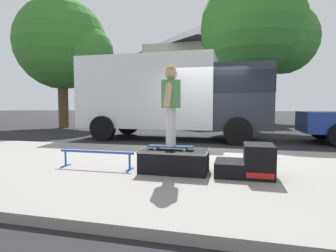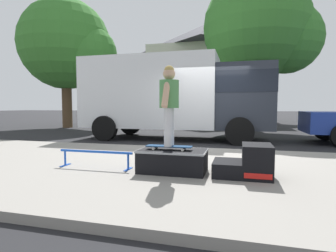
{
  "view_description": "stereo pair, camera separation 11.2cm",
  "coord_description": "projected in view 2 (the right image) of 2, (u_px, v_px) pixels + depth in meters",
  "views": [
    {
      "loc": [
        0.86,
        -7.77,
        1.23
      ],
      "look_at": [
        -0.62,
        -1.79,
        0.79
      ],
      "focal_mm": 28.9,
      "sensor_mm": 36.0,
      "label": 1
    },
    {
      "loc": [
        0.96,
        -7.74,
        1.23
      ],
      "look_at": [
        -0.62,
        -1.79,
        0.79
      ],
      "focal_mm": 28.9,
      "sensor_mm": 36.0,
      "label": 2
    }
  ],
  "objects": [
    {
      "name": "house_behind",
      "position": [
        209.0,
        72.0,
        23.21
      ],
      "size": [
        9.54,
        8.23,
        8.4
      ],
      "color": "beige",
      "rests_on": "ground"
    },
    {
      "name": "sidewalk_slab",
      "position": [
        184.0,
        171.0,
        4.9
      ],
      "size": [
        50.0,
        5.0,
        0.12
      ],
      "primitive_type": "cube",
      "color": "gray",
      "rests_on": "ground"
    },
    {
      "name": "skateboard",
      "position": [
        169.0,
        146.0,
        4.57
      ],
      "size": [
        0.78,
        0.22,
        0.07
      ],
      "color": "navy",
      "rests_on": "skate_box"
    },
    {
      "name": "street_tree_neighbour",
      "position": [
        262.0,
        30.0,
        13.29
      ],
      "size": [
        5.67,
        5.16,
        7.73
      ],
      "color": "brown",
      "rests_on": "ground"
    },
    {
      "name": "kicker_ramp",
      "position": [
        248.0,
        163.0,
        4.28
      ],
      "size": [
        0.9,
        0.65,
        0.52
      ],
      "color": "black",
      "rests_on": "sidewalk_slab"
    },
    {
      "name": "ground_plane",
      "position": [
        205.0,
        149.0,
        7.8
      ],
      "size": [
        140.0,
        140.0,
        0.0
      ],
      "primitive_type": "plane",
      "color": "black"
    },
    {
      "name": "street_tree_main",
      "position": [
        70.0,
        47.0,
        15.54
      ],
      "size": [
        5.65,
        5.14,
        7.39
      ],
      "color": "brown",
      "rests_on": "ground"
    },
    {
      "name": "skater_kid",
      "position": [
        169.0,
        99.0,
        4.51
      ],
      "size": [
        0.33,
        0.69,
        1.34
      ],
      "color": "silver",
      "rests_on": "skateboard"
    },
    {
      "name": "box_truck",
      "position": [
        176.0,
        94.0,
        10.14
      ],
      "size": [
        6.91,
        2.63,
        3.05
      ],
      "color": "white",
      "rests_on": "ground"
    },
    {
      "name": "skate_box",
      "position": [
        173.0,
        160.0,
        4.59
      ],
      "size": [
        1.14,
        0.69,
        0.38
      ],
      "color": "black",
      "rests_on": "sidewalk_slab"
    },
    {
      "name": "grind_rail",
      "position": [
        95.0,
        155.0,
        4.91
      ],
      "size": [
        1.44,
        0.28,
        0.31
      ],
      "color": "blue",
      "rests_on": "sidewalk_slab"
    }
  ]
}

